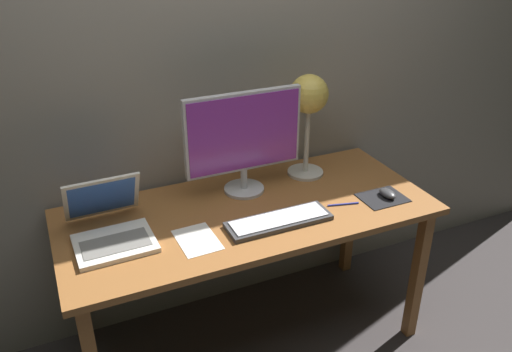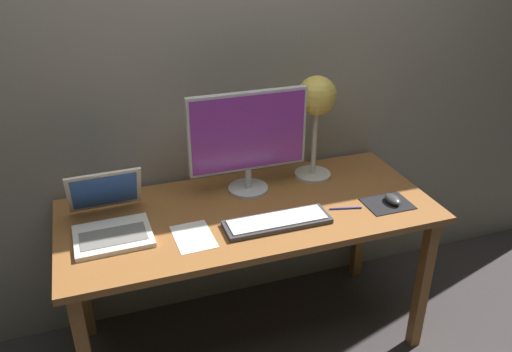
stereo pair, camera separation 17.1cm
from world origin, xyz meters
The scene contains 11 objects.
ground_plane centered at (0.00, 0.00, 0.00)m, with size 4.80×4.80×0.00m, color #383333.
back_wall centered at (0.00, 0.40, 1.30)m, with size 4.80×0.06×2.60m, color gray.
desk centered at (0.00, 0.00, 0.66)m, with size 1.60×0.70×0.74m.
monitor centered at (0.05, 0.16, 1.01)m, with size 0.53×0.18×0.47m.
keyboard_main centered at (0.07, -0.16, 0.75)m, with size 0.44×0.14×0.03m.
laptop centered at (-0.58, 0.04, 0.80)m, with size 0.31×0.37×0.23m.
desk_lamp centered at (0.39, 0.20, 1.11)m, with size 0.18×0.18×0.49m.
mousepad centered at (0.59, -0.16, 0.74)m, with size 0.20×0.16×0.00m, color black.
mouse centered at (0.61, -0.16, 0.76)m, with size 0.06×0.10×0.03m, color #38383A.
paper_sheet_near_mouse centered at (-0.27, -0.14, 0.74)m, with size 0.15×0.21×0.00m, color white.
pen centered at (0.39, -0.14, 0.74)m, with size 0.01×0.01×0.14m, color #2633A5.
Camera 2 is at (-0.60, -1.84, 1.89)m, focal length 36.62 mm.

